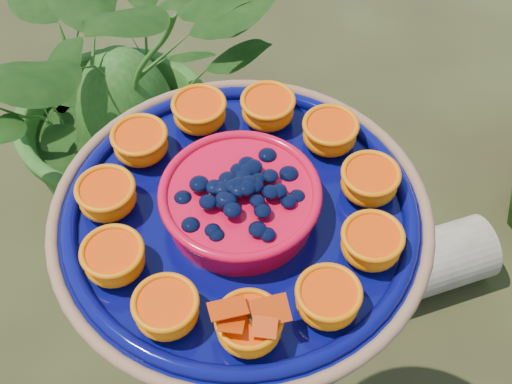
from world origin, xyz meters
TOP-DOWN VIEW (x-y plane):
  - tripod_stand at (-0.15, -0.12)m, footprint 0.39×0.40m
  - feeder_dish at (-0.15, -0.12)m, footprint 0.54×0.54m
  - driftwood_log at (0.24, 0.37)m, footprint 0.58×0.38m
  - shrub_back_left at (-0.54, 0.69)m, footprint 1.05×0.99m

SIDE VIEW (x-z plane):
  - driftwood_log at x=0.24m, z-range 0.00..0.18m
  - shrub_back_left at x=-0.54m, z-range 0.00..0.92m
  - tripod_stand at x=-0.15m, z-range 0.11..1.08m
  - feeder_dish at x=-0.15m, z-range 0.96..1.08m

